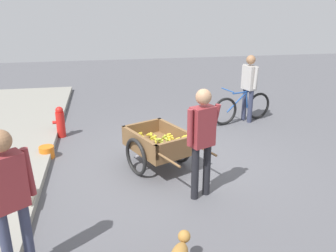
{
  "coord_description": "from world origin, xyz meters",
  "views": [
    {
      "loc": [
        -5.54,
        1.13,
        2.76
      ],
      "look_at": [
        -0.02,
        0.12,
        0.75
      ],
      "focal_mm": 37.65,
      "sensor_mm": 36.0,
      "label": 1
    }
  ],
  "objects": [
    {
      "name": "vendor_person",
      "position": [
        -1.09,
        -0.17,
        0.98
      ],
      "size": [
        0.32,
        0.53,
        1.64
      ],
      "color": "black",
      "rests_on": "ground"
    },
    {
      "name": "mixed_fruit_crate",
      "position": [
        -0.93,
        2.37,
        0.13
      ],
      "size": [
        0.44,
        0.32,
        0.32
      ],
      "color": "beige",
      "rests_on": "ground"
    },
    {
      "name": "bicycle",
      "position": [
        2.02,
        -2.05,
        0.35
      ],
      "size": [
        0.62,
        1.61,
        0.85
      ],
      "color": "black",
      "rests_on": "ground"
    },
    {
      "name": "bystander_person",
      "position": [
        -2.28,
        2.12,
        0.98
      ],
      "size": [
        0.36,
        0.5,
        1.64
      ],
      "color": "#333851",
      "rests_on": "ground"
    },
    {
      "name": "fire_hydrant",
      "position": [
        1.79,
        2.1,
        0.33
      ],
      "size": [
        0.25,
        0.25,
        0.67
      ],
      "color": "red",
      "rests_on": "ground"
    },
    {
      "name": "ground_plane",
      "position": [
        0.0,
        0.0,
        0.0
      ],
      "size": [
        24.0,
        24.0,
        0.0
      ],
      "primitive_type": "plane",
      "color": "#56565B"
    },
    {
      "name": "fruit_cart",
      "position": [
        -0.06,
        0.29,
        0.44
      ],
      "size": [
        1.82,
        1.37,
        0.71
      ],
      "color": "brown",
      "rests_on": "ground"
    },
    {
      "name": "plastic_bucket",
      "position": [
        0.73,
        2.26,
        0.11
      ],
      "size": [
        0.27,
        0.27,
        0.22
      ],
      "primitive_type": "cylinder",
      "color": "orange",
      "rests_on": "ground"
    },
    {
      "name": "cyclist_person",
      "position": [
        2.07,
        -2.19,
        0.94
      ],
      "size": [
        0.5,
        0.29,
        1.58
      ],
      "color": "#333851",
      "rests_on": "ground"
    }
  ]
}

